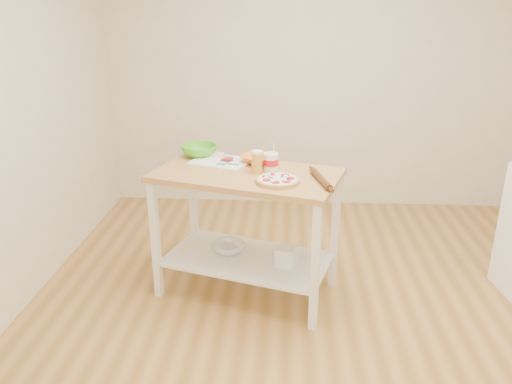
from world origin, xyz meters
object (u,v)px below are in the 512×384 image
at_px(orange_bowl, 259,159).
at_px(shelf_bin, 286,256).
at_px(spatula, 227,164).
at_px(green_bowl, 199,151).
at_px(pizza, 278,180).
at_px(shelf_glass_bowl, 228,247).
at_px(prep_island, 247,207).
at_px(cutting_board, 221,161).
at_px(yogurt_tub, 271,162).
at_px(rolling_pin, 321,179).
at_px(beer_pint, 257,162).
at_px(knife, 208,153).

height_order(orange_bowl, shelf_bin, orange_bowl).
height_order(spatula, green_bowl, green_bowl).
xyz_separation_m(spatula, green_bowl, (-0.24, 0.24, 0.02)).
height_order(pizza, green_bowl, green_bowl).
height_order(shelf_glass_bowl, shelf_bin, shelf_bin).
relative_size(prep_island, shelf_bin, 10.29).
bearing_deg(cutting_board, spatula, -40.69).
distance_m(shelf_glass_bowl, shelf_bin, 0.45).
height_order(yogurt_tub, shelf_bin, yogurt_tub).
relative_size(spatula, orange_bowl, 0.66).
height_order(rolling_pin, shelf_glass_bowl, rolling_pin).
xyz_separation_m(orange_bowl, yogurt_tub, (0.09, -0.16, 0.03)).
bearing_deg(prep_island, shelf_bin, -17.37).
bearing_deg(shelf_bin, green_bowl, 145.74).
height_order(prep_island, beer_pint, beer_pint).
bearing_deg(prep_island, yogurt_tub, 16.77).
bearing_deg(pizza, cutting_board, 134.49).
height_order(pizza, shelf_bin, pizza).
bearing_deg(yogurt_tub, beer_pint, -150.61).
bearing_deg(rolling_pin, knife, 146.08).
xyz_separation_m(pizza, beer_pint, (-0.14, 0.19, 0.06)).
bearing_deg(spatula, rolling_pin, -7.57).
distance_m(cutting_board, spatula, 0.11).
distance_m(pizza, green_bowl, 0.81).
relative_size(prep_island, green_bowl, 5.19).
relative_size(cutting_board, spatula, 3.05).
height_order(prep_island, green_bowl, green_bowl).
bearing_deg(spatula, pizza, -24.55).
bearing_deg(green_bowl, cutting_board, -37.42).
bearing_deg(yogurt_tub, pizza, -78.03).
bearing_deg(shelf_glass_bowl, green_bowl, 130.35).
bearing_deg(orange_bowl, prep_island, -109.27).
relative_size(knife, shelf_glass_bowl, 1.10).
distance_m(prep_island, spatula, 0.33).
height_order(orange_bowl, rolling_pin, orange_bowl).
bearing_deg(shelf_glass_bowl, orange_bowl, 30.42).
bearing_deg(yogurt_tub, orange_bowl, 118.96).
distance_m(cutting_board, orange_bowl, 0.27).
xyz_separation_m(orange_bowl, beer_pint, (-0.00, -0.21, 0.05)).
height_order(pizza, beer_pint, beer_pint).
bearing_deg(shelf_bin, rolling_pin, -21.19).
distance_m(prep_island, shelf_glass_bowl, 0.39).
distance_m(spatula, shelf_bin, 0.76).
bearing_deg(beer_pint, prep_island, 178.15).
height_order(knife, shelf_glass_bowl, knife).
xyz_separation_m(spatula, shelf_glass_bowl, (0.00, -0.04, -0.62)).
height_order(knife, rolling_pin, rolling_pin).
bearing_deg(green_bowl, pizza, -43.22).
height_order(knife, beer_pint, beer_pint).
distance_m(cutting_board, rolling_pin, 0.78).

